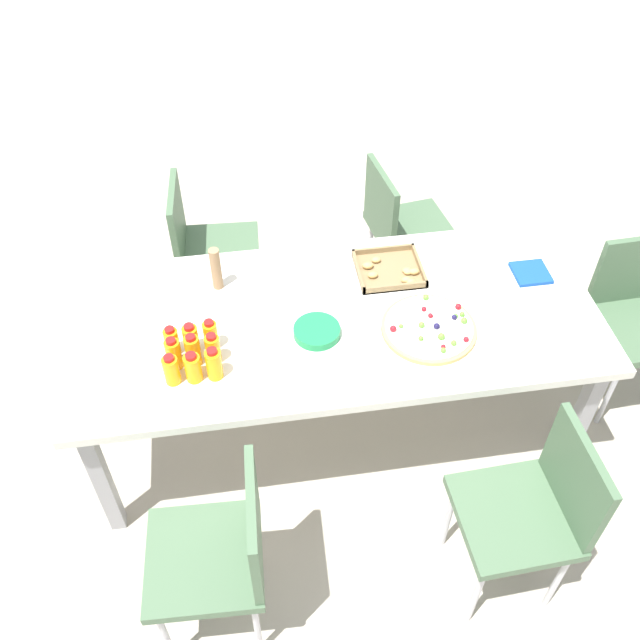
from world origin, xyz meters
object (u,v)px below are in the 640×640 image
object	(u,v)px
chair_near_left	(223,550)
juice_bottle_5	(213,349)
juice_bottle_2	(214,364)
juice_bottle_3	(174,354)
juice_bottle_4	(193,351)
chair_far_right	(400,224)
plate_stack	(317,331)
juice_bottle_8	(211,335)
juice_bottle_7	(191,339)
chair_end	(637,310)
fruit_pizza	(429,328)
juice_bottle_0	(171,370)
snack_tray	(390,270)
juice_bottle_1	(193,368)
chair_far_left	(205,244)
napkin_stack	(531,273)
party_table	(336,326)
juice_bottle_6	(172,341)
chair_near_right	(535,506)
cardboard_tube	(216,269)

from	to	relation	value
chair_near_left	juice_bottle_5	size ratio (longest dim) A/B	5.84
juice_bottle_2	juice_bottle_3	xyz separation A→B (m)	(-0.15, 0.07, -0.00)
chair_near_left	juice_bottle_4	distance (m)	0.72
chair_far_right	plate_stack	bearing A→B (deg)	-40.39
juice_bottle_8	juice_bottle_2	bearing A→B (deg)	-87.94
juice_bottle_7	chair_end	bearing A→B (deg)	4.23
juice_bottle_7	fruit_pizza	size ratio (longest dim) A/B	0.36
juice_bottle_0	snack_tray	xyz separation A→B (m)	(0.93, 0.47, -0.05)
chair_far_right	chair_end	bearing A→B (deg)	41.30
juice_bottle_1	fruit_pizza	bearing A→B (deg)	6.65
chair_far_left	juice_bottle_5	distance (m)	1.03
chair_end	snack_tray	distance (m)	1.16
napkin_stack	fruit_pizza	bearing A→B (deg)	-153.59
party_table	juice_bottle_6	distance (m)	0.67
napkin_stack	plate_stack	bearing A→B (deg)	-167.59
juice_bottle_7	snack_tray	bearing A→B (deg)	21.04
juice_bottle_0	juice_bottle_4	bearing A→B (deg)	43.72
snack_tray	plate_stack	world-z (taller)	same
juice_bottle_3	juice_bottle_6	world-z (taller)	juice_bottle_3
chair_near_left	plate_stack	size ratio (longest dim) A/B	4.47
chair_far_right	juice_bottle_3	distance (m)	1.53
chair_near_left	juice_bottle_1	world-z (taller)	juice_bottle_1
chair_end	juice_bottle_3	bearing A→B (deg)	3.94
juice_bottle_2	juice_bottle_4	world-z (taller)	juice_bottle_4
juice_bottle_1	plate_stack	size ratio (longest dim) A/B	0.71
juice_bottle_7	plate_stack	world-z (taller)	juice_bottle_7
juice_bottle_1	juice_bottle_4	size ratio (longest dim) A/B	0.89
chair_near_right	juice_bottle_4	size ratio (longest dim) A/B	5.57
chair_near_left	plate_stack	distance (m)	0.89
fruit_pizza	juice_bottle_1	bearing A→B (deg)	-173.35
chair_end	juice_bottle_1	bearing A→B (deg)	6.25
juice_bottle_4	chair_far_right	bearing A→B (deg)	43.30
chair_near_right	chair_end	bearing A→B (deg)	-45.30
snack_tray	cardboard_tube	size ratio (longest dim) A/B	1.41
snack_tray	juice_bottle_5	bearing A→B (deg)	-152.97
chair_near_right	plate_stack	size ratio (longest dim) A/B	4.47
juice_bottle_2	juice_bottle_6	xyz separation A→B (m)	(-0.15, 0.15, -0.01)
juice_bottle_8	snack_tray	world-z (taller)	juice_bottle_8
chair_end	juice_bottle_8	xyz separation A→B (m)	(-1.90, -0.14, 0.29)
juice_bottle_0	juice_bottle_7	bearing A→B (deg)	62.38
party_table	chair_end	world-z (taller)	chair_end
chair_far_left	cardboard_tube	bearing A→B (deg)	9.73
chair_near_right	juice_bottle_1	world-z (taller)	juice_bottle_1
juice_bottle_0	juice_bottle_7	xyz separation A→B (m)	(0.08, 0.14, 0.00)
chair_near_right	chair_end	xyz separation A→B (m)	(0.82, 0.88, 0.00)
juice_bottle_0	juice_bottle_2	distance (m)	0.16
chair_far_right	fruit_pizza	distance (m)	1.00
napkin_stack	juice_bottle_3	bearing A→B (deg)	-169.10
chair_far_right	party_table	bearing A→B (deg)	-38.59
chair_far_right	juice_bottle_4	bearing A→B (deg)	-55.06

